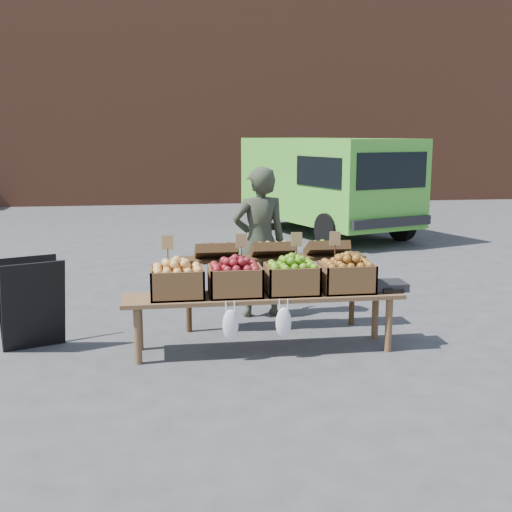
{
  "coord_description": "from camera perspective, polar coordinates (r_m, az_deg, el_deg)",
  "views": [
    {
      "loc": [
        -0.58,
        -6.41,
        2.09
      ],
      "look_at": [
        0.37,
        0.02,
        0.85
      ],
      "focal_mm": 45.0,
      "sensor_mm": 36.0,
      "label": 1
    }
  ],
  "objects": [
    {
      "name": "brick_building",
      "position": [
        21.61,
        -7.13,
        18.45
      ],
      "size": [
        24.0,
        4.0,
        10.0
      ],
      "primitive_type": "cube",
      "color": "brown",
      "rests_on": "ground"
    },
    {
      "name": "back_table",
      "position": [
        6.93,
        1.43,
        -2.3
      ],
      "size": [
        2.1,
        0.44,
        1.04
      ],
      "primitive_type": null,
      "color": "#392513",
      "rests_on": "ground"
    },
    {
      "name": "ground",
      "position": [
        6.77,
        -3.1,
        -7.21
      ],
      "size": [
        80.0,
        80.0,
        0.0
      ],
      "primitive_type": "plane",
      "color": "#404043"
    },
    {
      "name": "crate_russet_pears",
      "position": [
        6.13,
        -1.87,
        -2.22
      ],
      "size": [
        0.5,
        0.4,
        0.28
      ],
      "primitive_type": null,
      "color": "maroon",
      "rests_on": "display_bench"
    },
    {
      "name": "crate_golden_apples",
      "position": [
        6.09,
        -7.02,
        -2.38
      ],
      "size": [
        0.5,
        0.4,
        0.28
      ],
      "primitive_type": null,
      "color": "gold",
      "rests_on": "display_bench"
    },
    {
      "name": "weighing_scale",
      "position": [
        6.5,
        11.64,
        -2.6
      ],
      "size": [
        0.34,
        0.3,
        0.08
      ],
      "primitive_type": "cube",
      "color": "#232326",
      "rests_on": "display_bench"
    },
    {
      "name": "crate_red_apples",
      "position": [
        6.21,
        3.18,
        -2.05
      ],
      "size": [
        0.5,
        0.4,
        0.28
      ],
      "primitive_type": null,
      "color": "#3E770D",
      "rests_on": "display_bench"
    },
    {
      "name": "chalkboard_sign",
      "position": [
        6.7,
        -19.31,
        -3.98
      ],
      "size": [
        0.68,
        0.52,
        0.91
      ],
      "primitive_type": null,
      "rotation": [
        0.0,
        0.0,
        0.37
      ],
      "color": "black",
      "rests_on": "ground"
    },
    {
      "name": "vendor",
      "position": [
        7.36,
        0.32,
        1.22
      ],
      "size": [
        0.67,
        0.48,
        1.73
      ],
      "primitive_type": "imported",
      "rotation": [
        0.0,
        0.0,
        3.25
      ],
      "color": "#313728",
      "rests_on": "ground"
    },
    {
      "name": "delivery_van",
      "position": [
        13.56,
        6.24,
        6.13
      ],
      "size": [
        3.43,
        4.9,
        2.0
      ],
      "primitive_type": null,
      "rotation": [
        0.0,
        0.0,
        0.34
      ],
      "color": "green",
      "rests_on": "ground"
    },
    {
      "name": "display_bench",
      "position": [
        6.27,
        0.67,
        -5.93
      ],
      "size": [
        2.7,
        0.56,
        0.57
      ],
      "primitive_type": null,
      "color": "brown",
      "rests_on": "ground"
    },
    {
      "name": "crate_green_apples",
      "position": [
        6.34,
        8.06,
        -1.88
      ],
      "size": [
        0.5,
        0.4,
        0.28
      ],
      "primitive_type": null,
      "color": "#8A5111",
      "rests_on": "display_bench"
    }
  ]
}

